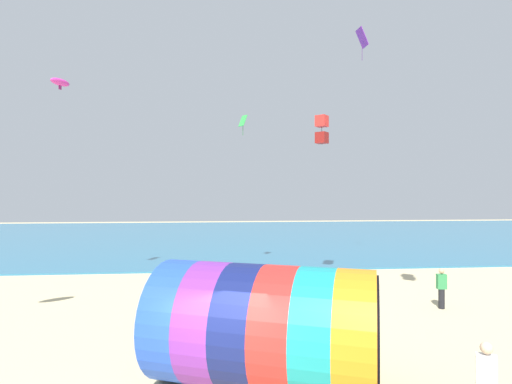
{
  "coord_description": "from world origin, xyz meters",
  "views": [
    {
      "loc": [
        0.26,
        -7.45,
        4.6
      ],
      "look_at": [
        1.3,
        3.97,
        4.66
      ],
      "focal_mm": 28.0,
      "sensor_mm": 36.0,
      "label": 1
    }
  ],
  "objects": [
    {
      "name": "sea",
      "position": [
        0.0,
        36.13,
        0.05
      ],
      "size": [
        120.0,
        40.0,
        0.1
      ],
      "primitive_type": "cube",
      "color": "teal",
      "rests_on": "ground"
    },
    {
      "name": "giant_inflatable_tube",
      "position": [
        1.32,
        1.96,
        1.46
      ],
      "size": [
        5.85,
        4.6,
        2.91
      ],
      "color": "blue",
      "rests_on": "ground"
    },
    {
      "name": "kite_purple_diamond",
      "position": [
        9.27,
        17.12,
        14.52
      ],
      "size": [
        0.61,
        0.89,
        2.02
      ],
      "color": "purple"
    },
    {
      "name": "kite_green_diamond",
      "position": [
        1.61,
        15.98,
        8.89
      ],
      "size": [
        0.54,
        0.59,
        1.2
      ],
      "color": "green"
    },
    {
      "name": "bystander_near_water",
      "position": [
        9.13,
        7.83,
        0.82
      ],
      "size": [
        0.38,
        0.26,
        1.61
      ],
      "color": "black",
      "rests_on": "ground"
    },
    {
      "name": "kite_magenta_parafoil",
      "position": [
        -5.3,
        7.0,
        8.5
      ],
      "size": [
        0.67,
        0.83,
        0.42
      ],
      "color": "#D1339E"
    },
    {
      "name": "kite_red_box",
      "position": [
        5.38,
        12.26,
        7.85
      ],
      "size": [
        0.74,
        0.74,
        1.5
      ],
      "color": "red"
    }
  ]
}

